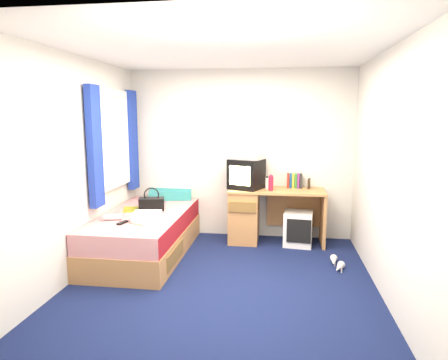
# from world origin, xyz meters

# --- Properties ---
(ground) EXTENTS (3.40, 3.40, 0.00)m
(ground) POSITION_xyz_m (0.00, 0.00, 0.00)
(ground) COLOR #0C1438
(ground) RESTS_ON ground
(room_shell) EXTENTS (3.40, 3.40, 3.40)m
(room_shell) POSITION_xyz_m (0.00, 0.00, 1.45)
(room_shell) COLOR white
(room_shell) RESTS_ON ground
(bed) EXTENTS (1.01, 2.00, 0.54)m
(bed) POSITION_xyz_m (-1.10, 0.68, 0.27)
(bed) COLOR tan
(bed) RESTS_ON ground
(pillow) EXTENTS (0.68, 0.51, 0.13)m
(pillow) POSITION_xyz_m (-1.01, 1.60, 0.61)
(pillow) COLOR #1A56AA
(pillow) RESTS_ON bed
(desk) EXTENTS (1.30, 0.55, 0.75)m
(desk) POSITION_xyz_m (0.27, 1.44, 0.41)
(desk) COLOR tan
(desk) RESTS_ON ground
(storage_cube) EXTENTS (0.41, 0.41, 0.46)m
(storage_cube) POSITION_xyz_m (0.84, 1.34, 0.23)
(storage_cube) COLOR white
(storage_cube) RESTS_ON ground
(crt_tv) EXTENTS (0.53, 0.51, 0.41)m
(crt_tv) POSITION_xyz_m (0.12, 1.44, 0.96)
(crt_tv) COLOR black
(crt_tv) RESTS_ON desk
(vcr) EXTENTS (0.52, 0.44, 0.08)m
(vcr) POSITION_xyz_m (0.12, 1.44, 1.20)
(vcr) COLOR silver
(vcr) RESTS_ON crt_tv
(book_row) EXTENTS (0.20, 0.13, 0.20)m
(book_row) POSITION_xyz_m (0.78, 1.60, 0.85)
(book_row) COLOR maroon
(book_row) RESTS_ON desk
(picture_frame) EXTENTS (0.05, 0.12, 0.14)m
(picture_frame) POSITION_xyz_m (0.98, 1.56, 0.82)
(picture_frame) COLOR black
(picture_frame) RESTS_ON desk
(pink_water_bottle) EXTENTS (0.07, 0.07, 0.20)m
(pink_water_bottle) POSITION_xyz_m (0.46, 1.33, 0.85)
(pink_water_bottle) COLOR red
(pink_water_bottle) RESTS_ON desk
(aerosol_can) EXTENTS (0.05, 0.05, 0.16)m
(aerosol_can) POSITION_xyz_m (0.41, 1.43, 0.83)
(aerosol_can) COLOR white
(aerosol_can) RESTS_ON desk
(handbag) EXTENTS (0.36, 0.26, 0.30)m
(handbag) POSITION_xyz_m (-1.06, 0.86, 0.63)
(handbag) COLOR black
(handbag) RESTS_ON bed
(towel) EXTENTS (0.35, 0.30, 0.11)m
(towel) POSITION_xyz_m (-0.94, 0.34, 0.59)
(towel) COLOR silver
(towel) RESTS_ON bed
(magazine) EXTENTS (0.29, 0.33, 0.01)m
(magazine) POSITION_xyz_m (-1.32, 0.83, 0.55)
(magazine) COLOR #FFFA1C
(magazine) RESTS_ON bed
(water_bottle) EXTENTS (0.21, 0.13, 0.07)m
(water_bottle) POSITION_xyz_m (-1.35, 0.31, 0.58)
(water_bottle) COLOR #B5BDC7
(water_bottle) RESTS_ON bed
(colour_swatch_fan) EXTENTS (0.22, 0.15, 0.01)m
(colour_swatch_fan) POSITION_xyz_m (-0.99, 0.18, 0.55)
(colour_swatch_fan) COLOR yellow
(colour_swatch_fan) RESTS_ON bed
(remote_control) EXTENTS (0.09, 0.17, 0.02)m
(remote_control) POSITION_xyz_m (-1.18, 0.19, 0.55)
(remote_control) COLOR black
(remote_control) RESTS_ON bed
(window_assembly) EXTENTS (0.11, 1.42, 1.40)m
(window_assembly) POSITION_xyz_m (-1.55, 0.90, 1.42)
(window_assembly) COLOR silver
(window_assembly) RESTS_ON room_shell
(white_heels) EXTENTS (0.18, 0.44, 0.09)m
(white_heels) POSITION_xyz_m (1.26, 0.57, 0.04)
(white_heels) COLOR silver
(white_heels) RESTS_ON ground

